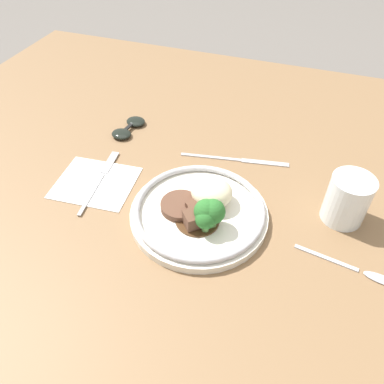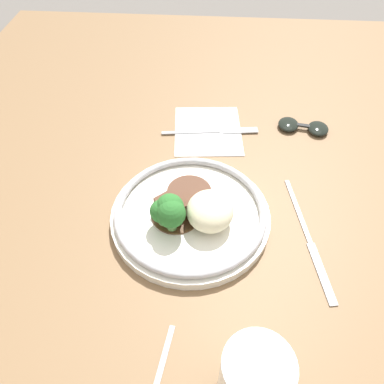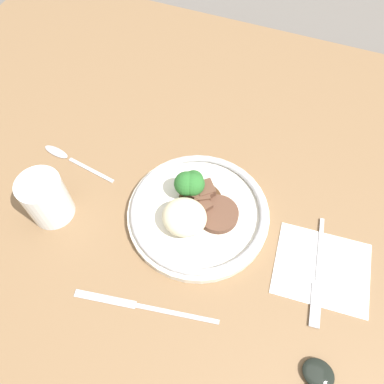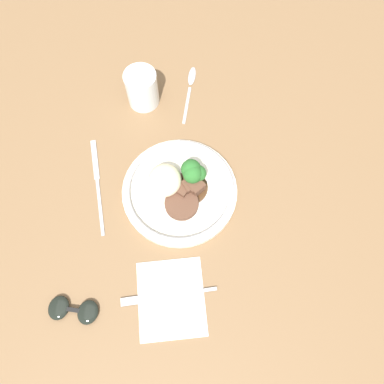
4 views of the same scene
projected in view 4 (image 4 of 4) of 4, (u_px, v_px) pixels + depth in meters
name	position (u px, v px, depth m)	size (l,w,h in m)	color
ground_plane	(159.00, 208.00, 0.85)	(8.00, 8.00, 0.00)	#5B5651
dining_table	(158.00, 204.00, 0.83)	(1.50, 1.26, 0.04)	brown
napkin	(171.00, 299.00, 0.74)	(0.16, 0.14, 0.00)	white
plate	(180.00, 188.00, 0.80)	(0.25, 0.25, 0.07)	silver
juice_glass	(142.00, 90.00, 0.87)	(0.07, 0.07, 0.09)	yellow
fork	(159.00, 297.00, 0.74)	(0.04, 0.19, 0.00)	#ADADB2
knife	(97.00, 182.00, 0.83)	(0.23, 0.05, 0.00)	#ADADB2
spoon	(191.00, 83.00, 0.93)	(0.17, 0.04, 0.01)	#ADADB2
sunglasses	(73.00, 310.00, 0.72)	(0.06, 0.10, 0.01)	black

